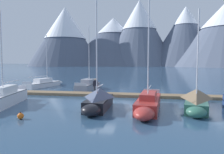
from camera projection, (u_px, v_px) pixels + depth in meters
name	position (u px, v px, depth m)	size (l,w,h in m)	color
ground_plane	(101.00, 103.00, 19.55)	(700.00, 700.00, 0.00)	#2D4C6B
mountain_west_summit	(65.00, 35.00, 189.98)	(66.24, 66.24, 53.29)	#4C566B
mountain_central_massif	(113.00, 41.00, 206.25)	(91.13, 91.13, 46.92)	#4C566B
mountain_shoulder_ridge	(139.00, 31.00, 192.13)	(66.82, 66.82, 60.46)	slate
mountain_east_summit	(185.00, 36.00, 181.54)	(63.99, 63.99, 51.81)	#4C566B
dock	(109.00, 95.00, 23.48)	(27.74, 1.95, 0.30)	#846B4C
sailboat_nearest_berth	(45.00, 83.00, 32.34)	(3.50, 7.75, 7.95)	silver
sailboat_second_berth	(4.00, 98.00, 17.99)	(2.74, 7.43, 8.16)	white
sailboat_mid_dock_port	(89.00, 85.00, 29.30)	(2.43, 6.14, 8.98)	#93939E
sailboat_mid_dock_starboard	(98.00, 99.00, 16.94)	(1.92, 5.62, 8.77)	black
sailboat_far_berth	(148.00, 104.00, 16.35)	(2.26, 7.62, 8.61)	#B2332D
sailboat_outer_slip	(196.00, 100.00, 17.01)	(3.00, 7.00, 7.97)	#336B56
person_on_dock	(96.00, 85.00, 23.46)	(0.53, 0.37, 1.69)	#232328
mooring_buoy_channel_marker	(21.00, 116.00, 13.99)	(0.43, 0.43, 0.51)	orange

